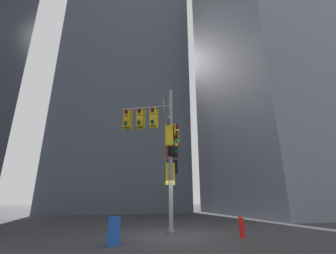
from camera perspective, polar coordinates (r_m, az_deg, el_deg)
name	(u,v)px	position (r m, az deg, el deg)	size (l,w,h in m)	color
ground	(171,235)	(11.73, 0.75, -25.67)	(120.00, 120.00, 0.00)	#38383A
building_tower_right	(272,59)	(35.06, 24.91, 15.37)	(16.17, 16.17, 39.63)	slate
building_mid_block	(125,79)	(39.87, -10.95, 11.87)	(17.06, 17.06, 42.21)	#4C5460
signal_pole_assembly	(161,140)	(11.98, -1.78, -3.29)	(2.96, 3.29, 7.55)	gray
fire_hydrant	(242,226)	(11.28, 18.14, -22.81)	(0.33, 0.23, 0.89)	red
newspaper_box	(114,231)	(9.36, -13.56, -24.20)	(0.45, 0.36, 0.98)	#194CB2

